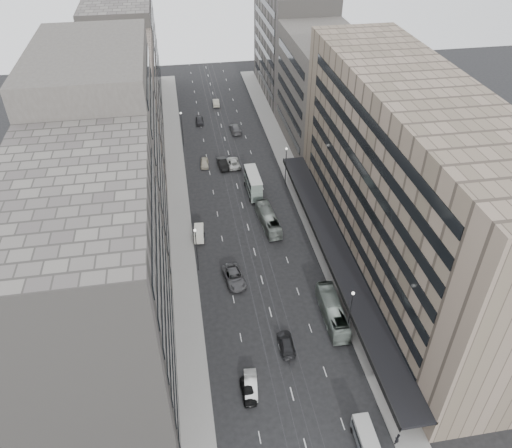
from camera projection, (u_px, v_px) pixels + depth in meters
ground at (272, 317)px, 72.52m from camera, size 220.00×220.00×0.00m
sidewalk_right at (293, 177)px, 103.68m from camera, size 4.00×125.00×0.15m
sidewalk_left at (177, 187)px, 100.42m from camera, size 4.00×125.00×0.15m
department_store at (407, 188)px, 72.78m from camera, size 19.20×60.00×30.00m
building_right_mid at (323, 92)px, 109.25m from camera, size 15.00×28.00×24.00m
building_right_far at (292, 41)px, 131.71m from camera, size 15.00×32.00×28.00m
building_left_a at (95, 302)px, 54.30m from camera, size 15.00×28.00×30.00m
building_left_b at (108, 163)px, 74.39m from camera, size 15.00×26.00×34.00m
building_left_c at (121, 115)px, 98.38m from camera, size 15.00×28.00×25.00m
building_left_d at (126, 54)px, 123.50m from camera, size 15.00×38.00×28.00m
lamp_right_near at (351, 309)px, 66.78m from camera, size 0.44×0.44×8.32m
lamp_right_far at (286, 162)px, 98.32m from camera, size 0.44×0.44×8.32m
lamp_left_near at (196, 245)px, 77.55m from camera, size 0.44×0.44×8.32m
lamp_left_far at (182, 125)px, 111.46m from camera, size 0.44×0.44×8.32m
bus_near at (332, 312)px, 71.41m from camera, size 2.81×10.68×2.95m
bus_far at (268, 219)px, 89.36m from camera, size 3.15×10.23×2.81m
double_decker at (253, 183)px, 97.34m from camera, size 2.63×8.14×4.43m
vw_microbus at (365, 436)px, 56.27m from camera, size 2.19×4.63×2.48m
panel_van at (199, 233)px, 86.37m from camera, size 2.03×3.71×2.25m
sedan_0 at (248, 391)px, 61.78m from camera, size 1.80×4.24×1.43m
sedan_1 at (251, 385)px, 62.46m from camera, size 2.07×4.70×1.50m
sedan_2 at (234, 277)px, 78.10m from camera, size 3.63×6.48×1.71m
sedan_3 at (286, 343)px, 67.74m from camera, size 2.22×5.05×1.44m
sedan_4 at (205, 163)px, 106.94m from camera, size 2.02×4.32×1.43m
sedan_5 at (223, 164)px, 106.36m from camera, size 2.28×5.34×1.71m
sedan_6 at (233, 163)px, 106.93m from camera, size 2.79×5.64×1.54m
sedan_7 at (235, 129)px, 119.90m from camera, size 2.57×5.81×1.66m
sedan_8 at (200, 120)px, 123.65m from camera, size 1.87×4.49×1.52m
sedan_9 at (216, 102)px, 132.50m from camera, size 1.81×4.71×1.53m
pedestrian at (397, 439)px, 56.37m from camera, size 0.79×0.68×1.84m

